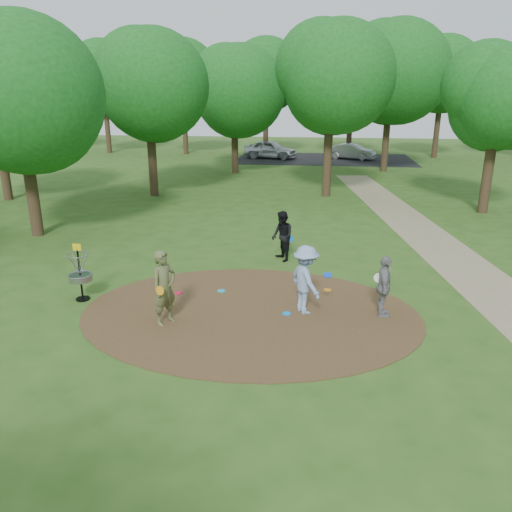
# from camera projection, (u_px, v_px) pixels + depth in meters

# --- Properties ---
(ground) EXTENTS (100.00, 100.00, 0.00)m
(ground) POSITION_uv_depth(u_px,v_px,m) (250.00, 313.00, 12.37)
(ground) COLOR #2D5119
(ground) RESTS_ON ground
(dirt_clearing) EXTENTS (8.40, 8.40, 0.02)m
(dirt_clearing) POSITION_uv_depth(u_px,v_px,m) (250.00, 313.00, 12.36)
(dirt_clearing) COLOR #47301C
(dirt_clearing) RESTS_ON ground
(footpath) EXTENTS (7.55, 39.89, 0.01)m
(footpath) POSITION_uv_depth(u_px,v_px,m) (498.00, 294.00, 13.49)
(footpath) COLOR #8C7A5B
(footpath) RESTS_ON ground
(parking_lot) EXTENTS (14.00, 8.00, 0.01)m
(parking_lot) POSITION_uv_depth(u_px,v_px,m) (324.00, 159.00, 40.39)
(parking_lot) COLOR black
(parking_lot) RESTS_ON ground
(player_observer_with_disc) EXTENTS (0.71, 0.79, 1.80)m
(player_observer_with_disc) POSITION_uv_depth(u_px,v_px,m) (164.00, 288.00, 11.56)
(player_observer_with_disc) COLOR #575D36
(player_observer_with_disc) RESTS_ON ground
(player_throwing_with_disc) EXTENTS (1.20, 1.29, 1.73)m
(player_throwing_with_disc) POSITION_uv_depth(u_px,v_px,m) (306.00, 280.00, 12.15)
(player_throwing_with_disc) COLOR #89A0CC
(player_throwing_with_disc) RESTS_ON ground
(player_walking_with_disc) EXTENTS (0.91, 0.98, 1.62)m
(player_walking_with_disc) POSITION_uv_depth(u_px,v_px,m) (282.00, 236.00, 15.97)
(player_walking_with_disc) COLOR black
(player_walking_with_disc) RESTS_ON ground
(player_waiting_with_disc) EXTENTS (0.48, 0.92, 1.54)m
(player_waiting_with_disc) POSITION_uv_depth(u_px,v_px,m) (384.00, 287.00, 11.97)
(player_waiting_with_disc) COLOR gray
(player_waiting_with_disc) RESTS_ON ground
(disc_ground_cyan) EXTENTS (0.22, 0.22, 0.02)m
(disc_ground_cyan) POSITION_uv_depth(u_px,v_px,m) (221.00, 291.00, 13.67)
(disc_ground_cyan) COLOR #19A8CB
(disc_ground_cyan) RESTS_ON dirt_clearing
(disc_ground_blue) EXTENTS (0.22, 0.22, 0.02)m
(disc_ground_blue) POSITION_uv_depth(u_px,v_px,m) (287.00, 313.00, 12.28)
(disc_ground_blue) COLOR #0E87F1
(disc_ground_blue) RESTS_ON dirt_clearing
(disc_ground_red) EXTENTS (0.22, 0.22, 0.02)m
(disc_ground_red) POSITION_uv_depth(u_px,v_px,m) (178.00, 293.00, 13.53)
(disc_ground_red) COLOR red
(disc_ground_red) RESTS_ON dirt_clearing
(car_left) EXTENTS (4.53, 2.64, 1.45)m
(car_left) POSITION_uv_depth(u_px,v_px,m) (270.00, 149.00, 40.55)
(car_left) COLOR #B8BAC0
(car_left) RESTS_ON ground
(car_right) EXTENTS (3.97, 2.51, 1.23)m
(car_right) POSITION_uv_depth(u_px,v_px,m) (352.00, 152.00, 40.07)
(car_right) COLOR #95959C
(car_right) RESTS_ON ground
(disc_ground_orange) EXTENTS (0.22, 0.22, 0.02)m
(disc_ground_orange) POSITION_uv_depth(u_px,v_px,m) (327.00, 290.00, 13.72)
(disc_ground_orange) COLOR orange
(disc_ground_orange) RESTS_ON dirt_clearing
(disc_golf_basket) EXTENTS (0.63, 0.63, 1.54)m
(disc_golf_basket) POSITION_uv_depth(u_px,v_px,m) (79.00, 268.00, 12.90)
(disc_golf_basket) COLOR black
(disc_golf_basket) RESTS_ON ground
(tree_ring) EXTENTS (37.42, 46.13, 9.49)m
(tree_ring) POSITION_uv_depth(u_px,v_px,m) (321.00, 91.00, 19.48)
(tree_ring) COLOR #332316
(tree_ring) RESTS_ON ground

